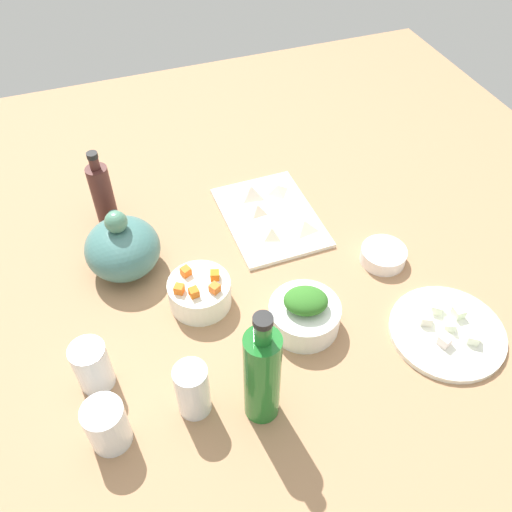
{
  "coord_description": "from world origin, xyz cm",
  "views": [
    {
      "loc": [
        -74.87,
        27.07,
        92.49
      ],
      "look_at": [
        0.0,
        0.0,
        8.0
      ],
      "focal_mm": 38.23,
      "sensor_mm": 36.0,
      "label": 1
    }
  ],
  "objects_px": {
    "plate_tofu": "(447,332)",
    "bowl_small_side": "(383,255)",
    "bowl_greens": "(304,316)",
    "drinking_glass_1": "(92,366)",
    "bottle_0": "(262,375)",
    "cutting_board": "(270,217)",
    "drinking_glass_2": "(107,425)",
    "teapot": "(122,247)",
    "bowl_carrots": "(200,293)",
    "bottle_1": "(102,194)",
    "drinking_glass_0": "(193,390)"
  },
  "relations": [
    {
      "from": "plate_tofu",
      "to": "bowl_carrots",
      "type": "bearing_deg",
      "value": 60.83
    },
    {
      "from": "bowl_greens",
      "to": "bowl_small_side",
      "type": "distance_m",
      "value": 0.26
    },
    {
      "from": "cutting_board",
      "to": "drinking_glass_0",
      "type": "distance_m",
      "value": 0.52
    },
    {
      "from": "plate_tofu",
      "to": "bottle_0",
      "type": "bearing_deg",
      "value": 93.68
    },
    {
      "from": "bottle_0",
      "to": "drinking_glass_2",
      "type": "distance_m",
      "value": 0.27
    },
    {
      "from": "plate_tofu",
      "to": "drinking_glass_2",
      "type": "xyz_separation_m",
      "value": [
        0.01,
        0.66,
        0.04
      ]
    },
    {
      "from": "cutting_board",
      "to": "drinking_glass_2",
      "type": "bearing_deg",
      "value": 133.34
    },
    {
      "from": "bowl_small_side",
      "to": "bottle_1",
      "type": "bearing_deg",
      "value": 58.36
    },
    {
      "from": "plate_tofu",
      "to": "drinking_glass_0",
      "type": "height_order",
      "value": "drinking_glass_0"
    },
    {
      "from": "teapot",
      "to": "drinking_glass_0",
      "type": "xyz_separation_m",
      "value": [
        -0.38,
        -0.05,
        -0.0
      ]
    },
    {
      "from": "teapot",
      "to": "drinking_glass_0",
      "type": "height_order",
      "value": "teapot"
    },
    {
      "from": "cutting_board",
      "to": "drinking_glass_1",
      "type": "distance_m",
      "value": 0.55
    },
    {
      "from": "teapot",
      "to": "bowl_small_side",
      "type": "bearing_deg",
      "value": -108.01
    },
    {
      "from": "bowl_small_side",
      "to": "drinking_glass_0",
      "type": "height_order",
      "value": "drinking_glass_0"
    },
    {
      "from": "bottle_1",
      "to": "drinking_glass_1",
      "type": "distance_m",
      "value": 0.44
    },
    {
      "from": "bottle_0",
      "to": "drinking_glass_1",
      "type": "xyz_separation_m",
      "value": [
        0.15,
        0.27,
        -0.06
      ]
    },
    {
      "from": "plate_tofu",
      "to": "drinking_glass_0",
      "type": "distance_m",
      "value": 0.52
    },
    {
      "from": "teapot",
      "to": "drinking_glass_1",
      "type": "xyz_separation_m",
      "value": [
        -0.27,
        0.1,
        -0.01
      ]
    },
    {
      "from": "bowl_carrots",
      "to": "drinking_glass_1",
      "type": "height_order",
      "value": "drinking_glass_1"
    },
    {
      "from": "plate_tofu",
      "to": "bowl_small_side",
      "type": "height_order",
      "value": "bowl_small_side"
    },
    {
      "from": "plate_tofu",
      "to": "bowl_carrots",
      "type": "xyz_separation_m",
      "value": [
        0.24,
        0.44,
        0.02
      ]
    },
    {
      "from": "bowl_carrots",
      "to": "bottle_1",
      "type": "relative_size",
      "value": 0.66
    },
    {
      "from": "bowl_greens",
      "to": "drinking_glass_1",
      "type": "height_order",
      "value": "drinking_glass_1"
    },
    {
      "from": "cutting_board",
      "to": "drinking_glass_1",
      "type": "height_order",
      "value": "drinking_glass_1"
    },
    {
      "from": "drinking_glass_0",
      "to": "cutting_board",
      "type": "bearing_deg",
      "value": -35.95
    },
    {
      "from": "teapot",
      "to": "bottle_1",
      "type": "distance_m",
      "value": 0.17
    },
    {
      "from": "bottle_0",
      "to": "drinking_glass_0",
      "type": "height_order",
      "value": "bottle_0"
    },
    {
      "from": "bottle_0",
      "to": "teapot",
      "type": "bearing_deg",
      "value": 20.99
    },
    {
      "from": "plate_tofu",
      "to": "drinking_glass_2",
      "type": "relative_size",
      "value": 2.33
    },
    {
      "from": "plate_tofu",
      "to": "teapot",
      "type": "height_order",
      "value": "teapot"
    },
    {
      "from": "teapot",
      "to": "plate_tofu",
      "type": "bearing_deg",
      "value": -125.11
    },
    {
      "from": "bowl_small_side",
      "to": "drinking_glass_2",
      "type": "distance_m",
      "value": 0.67
    },
    {
      "from": "bowl_greens",
      "to": "bottle_0",
      "type": "xyz_separation_m",
      "value": [
        -0.14,
        0.14,
        0.08
      ]
    },
    {
      "from": "bottle_1",
      "to": "drinking_glass_1",
      "type": "bearing_deg",
      "value": 167.98
    },
    {
      "from": "bowl_small_side",
      "to": "teapot",
      "type": "bearing_deg",
      "value": 71.99
    },
    {
      "from": "plate_tofu",
      "to": "teapot",
      "type": "distance_m",
      "value": 0.69
    },
    {
      "from": "teapot",
      "to": "drinking_glass_1",
      "type": "bearing_deg",
      "value": 158.67
    },
    {
      "from": "cutting_board",
      "to": "bottle_0",
      "type": "xyz_separation_m",
      "value": [
        -0.46,
        0.19,
        0.11
      ]
    },
    {
      "from": "bottle_0",
      "to": "drinking_glass_1",
      "type": "distance_m",
      "value": 0.31
    },
    {
      "from": "bowl_carrots",
      "to": "bowl_small_side",
      "type": "relative_size",
      "value": 1.28
    },
    {
      "from": "plate_tofu",
      "to": "teapot",
      "type": "xyz_separation_m",
      "value": [
        0.4,
        0.56,
        0.06
      ]
    },
    {
      "from": "bowl_greens",
      "to": "drinking_glass_0",
      "type": "relative_size",
      "value": 1.22
    },
    {
      "from": "plate_tofu",
      "to": "bottle_1",
      "type": "relative_size",
      "value": 1.16
    },
    {
      "from": "bowl_small_side",
      "to": "drinking_glass_2",
      "type": "bearing_deg",
      "value": 108.36
    },
    {
      "from": "plate_tofu",
      "to": "bowl_carrots",
      "type": "height_order",
      "value": "bowl_carrots"
    },
    {
      "from": "bowl_small_side",
      "to": "drinking_glass_1",
      "type": "height_order",
      "value": "drinking_glass_1"
    },
    {
      "from": "bottle_1",
      "to": "drinking_glass_0",
      "type": "relative_size",
      "value": 1.68
    },
    {
      "from": "plate_tofu",
      "to": "bowl_small_side",
      "type": "xyz_separation_m",
      "value": [
        0.22,
        0.02,
        0.01
      ]
    },
    {
      "from": "drinking_glass_1",
      "to": "bowl_small_side",
      "type": "bearing_deg",
      "value": -81.91
    },
    {
      "from": "cutting_board",
      "to": "bottle_1",
      "type": "bearing_deg",
      "value": 70.94
    }
  ]
}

